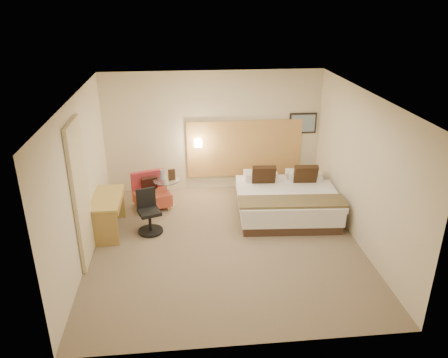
{
  "coord_description": "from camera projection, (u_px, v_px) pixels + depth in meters",
  "views": [
    {
      "loc": [
        -0.72,
        -6.79,
        4.2
      ],
      "look_at": [
        0.03,
        0.44,
        1.09
      ],
      "focal_mm": 35.0,
      "sensor_mm": 36.0,
      "label": 1
    }
  ],
  "objects": [
    {
      "name": "art_canvas",
      "position": [
        303.0,
        123.0,
        9.78
      ],
      "size": [
        0.54,
        0.01,
        0.39
      ],
      "primitive_type": "cube",
      "color": "#768EA3",
      "rests_on": "wall_back"
    },
    {
      "name": "wall_back",
      "position": [
        213.0,
        132.0,
        9.7
      ],
      "size": [
        4.8,
        0.02,
        2.7
      ],
      "primitive_type": "cube",
      "color": "beige",
      "rests_on": "floor"
    },
    {
      "name": "bed",
      "position": [
        286.0,
        199.0,
        8.91
      ],
      "size": [
        2.09,
        2.05,
        0.97
      ],
      "color": "#422C21",
      "rests_on": "floor"
    },
    {
      "name": "menu_folder",
      "position": [
        172.0,
        175.0,
        9.05
      ],
      "size": [
        0.15,
        0.09,
        0.24
      ],
      "primitive_type": "cube",
      "rotation": [
        0.0,
        0.0,
        0.27
      ],
      "color": "#3E2719",
      "rests_on": "side_table"
    },
    {
      "name": "desk",
      "position": [
        109.0,
        204.0,
        8.13
      ],
      "size": [
        0.53,
        1.15,
        0.72
      ],
      "color": "tan",
      "rests_on": "floor"
    },
    {
      "name": "lounge_chair",
      "position": [
        151.0,
        194.0,
        9.19
      ],
      "size": [
        0.87,
        0.81,
        0.74
      ],
      "color": "#A8754F",
      "rests_on": "floor"
    },
    {
      "name": "desk_chair",
      "position": [
        149.0,
        215.0,
        8.21
      ],
      "size": [
        0.6,
        0.6,
        0.84
      ],
      "color": "black",
      "rests_on": "floor"
    },
    {
      "name": "bottle_a",
      "position": [
        162.0,
        175.0,
        9.08
      ],
      "size": [
        0.08,
        0.08,
        0.22
      ],
      "primitive_type": "cylinder",
      "rotation": [
        0.0,
        0.0,
        0.27
      ],
      "color": "#88A7D3",
      "rests_on": "side_table"
    },
    {
      "name": "lamp_shade",
      "position": [
        198.0,
        143.0,
        9.61
      ],
      "size": [
        0.15,
        0.15,
        0.15
      ],
      "primitive_type": "cube",
      "color": "#FFEDC6",
      "rests_on": "wall_back"
    },
    {
      "name": "lamp_arm",
      "position": [
        198.0,
        142.0,
        9.66
      ],
      "size": [
        0.02,
        0.12,
        0.02
      ],
      "primitive_type": "cylinder",
      "rotation": [
        1.57,
        0.0,
        0.0
      ],
      "color": "silver",
      "rests_on": "wall_back"
    },
    {
      "name": "wall_front",
      "position": [
        248.0,
        257.0,
        5.11
      ],
      "size": [
        4.8,
        0.02,
        2.7
      ],
      "primitive_type": "cube",
      "color": "beige",
      "rests_on": "floor"
    },
    {
      "name": "side_table",
      "position": [
        167.0,
        192.0,
        9.2
      ],
      "size": [
        0.67,
        0.67,
        0.6
      ],
      "color": "silver",
      "rests_on": "floor"
    },
    {
      "name": "floor",
      "position": [
        225.0,
        244.0,
        7.94
      ],
      "size": [
        4.8,
        5.0,
        0.02
      ],
      "primitive_type": "cube",
      "color": "#7C6A53",
      "rests_on": "ground"
    },
    {
      "name": "curtain",
      "position": [
        81.0,
        194.0,
        7.0
      ],
      "size": [
        0.06,
        0.9,
        2.42
      ],
      "primitive_type": "cube",
      "color": "beige",
      "rests_on": "wall_left"
    },
    {
      "name": "wall_right",
      "position": [
        362.0,
        170.0,
        7.63
      ],
      "size": [
        0.02,
        5.0,
        2.7
      ],
      "primitive_type": "cube",
      "color": "beige",
      "rests_on": "floor"
    },
    {
      "name": "wall_left",
      "position": [
        80.0,
        181.0,
        7.18
      ],
      "size": [
        0.02,
        5.0,
        2.7
      ],
      "primitive_type": "cube",
      "color": "beige",
      "rests_on": "floor"
    },
    {
      "name": "ceiling",
      "position": [
        225.0,
        95.0,
        6.87
      ],
      "size": [
        4.8,
        5.0,
        0.02
      ],
      "primitive_type": "cube",
      "color": "white",
      "rests_on": "floor"
    },
    {
      "name": "headboard_panel",
      "position": [
        244.0,
        148.0,
        9.88
      ],
      "size": [
        2.6,
        0.04,
        1.3
      ],
      "primitive_type": "cube",
      "color": "tan",
      "rests_on": "wall_back"
    },
    {
      "name": "art_frame",
      "position": [
        303.0,
        123.0,
        9.8
      ],
      "size": [
        0.62,
        0.03,
        0.47
      ],
      "primitive_type": "cube",
      "color": "black",
      "rests_on": "wall_back"
    }
  ]
}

